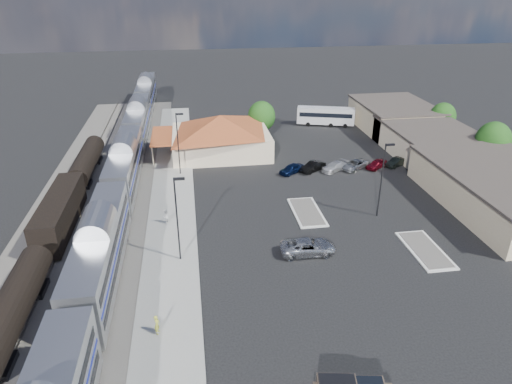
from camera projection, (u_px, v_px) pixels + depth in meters
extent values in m
plane|color=black|center=(277.00, 223.00, 52.32)|extent=(280.00, 280.00, 0.00)
cube|color=#4C4944|center=(99.00, 204.00, 56.62)|extent=(16.00, 100.00, 0.12)
cube|color=gray|center=(172.00, 206.00, 56.03)|extent=(5.50, 92.00, 0.18)
cube|color=silver|center=(101.00, 251.00, 41.42)|extent=(3.00, 20.00, 5.00)
cube|color=black|center=(105.00, 276.00, 42.60)|extent=(2.20, 16.00, 0.60)
cube|color=silver|center=(125.00, 165.00, 60.19)|extent=(3.00, 20.00, 5.00)
cube|color=black|center=(128.00, 184.00, 61.36)|extent=(2.20, 16.00, 0.60)
cube|color=silver|center=(138.00, 120.00, 78.95)|extent=(3.00, 20.00, 5.00)
cube|color=black|center=(140.00, 136.00, 80.13)|extent=(2.20, 16.00, 0.60)
cube|color=silver|center=(146.00, 93.00, 97.72)|extent=(3.00, 20.00, 5.00)
cube|color=black|center=(148.00, 105.00, 98.90)|extent=(2.20, 16.00, 0.60)
cylinder|color=black|center=(12.00, 307.00, 35.87)|extent=(2.80, 14.00, 2.80)
cube|color=black|center=(17.00, 325.00, 36.64)|extent=(2.20, 12.00, 0.60)
cube|color=black|center=(60.00, 212.00, 50.12)|extent=(2.80, 14.00, 3.60)
cube|color=black|center=(63.00, 227.00, 50.94)|extent=(2.20, 12.00, 0.60)
cylinder|color=black|center=(87.00, 160.00, 64.46)|extent=(2.80, 14.00, 2.80)
cube|color=black|center=(89.00, 172.00, 65.23)|extent=(2.20, 12.00, 0.60)
cube|color=beige|center=(221.00, 142.00, 72.39)|extent=(15.00, 12.00, 3.60)
pyramid|color=brown|center=(220.00, 123.00, 71.07)|extent=(15.30, 12.24, 2.60)
cube|color=brown|center=(162.00, 136.00, 70.53)|extent=(3.20, 9.60, 0.25)
cube|color=#C6B28C|center=(505.00, 191.00, 55.20)|extent=(14.00, 22.00, 4.20)
cube|color=#3F3833|center=(509.00, 174.00, 54.23)|extent=(14.40, 22.40, 0.30)
cube|color=#C6B28C|center=(431.00, 143.00, 71.32)|extent=(12.00, 18.00, 4.00)
cube|color=#3F3833|center=(433.00, 130.00, 70.40)|extent=(12.40, 18.40, 0.30)
cube|color=#C6B28C|center=(394.00, 117.00, 83.73)|extent=(12.00, 16.00, 4.50)
cube|color=#3F3833|center=(396.00, 104.00, 82.70)|extent=(12.40, 16.40, 0.30)
cube|color=silver|center=(307.00, 212.00, 54.62)|extent=(3.30, 7.50, 0.15)
cube|color=#4C4944|center=(307.00, 211.00, 54.58)|extent=(2.70, 6.90, 0.10)
cube|color=silver|center=(425.00, 250.00, 47.03)|extent=(3.30, 7.50, 0.15)
cube|color=#4C4944|center=(425.00, 249.00, 46.99)|extent=(2.70, 6.90, 0.10)
cylinder|color=black|center=(177.00, 221.00, 43.55)|extent=(0.16, 0.16, 9.00)
cube|color=black|center=(179.00, 179.00, 41.76)|extent=(1.00, 0.25, 0.22)
cylinder|color=black|center=(178.00, 145.00, 63.21)|extent=(0.16, 0.16, 9.00)
cube|color=black|center=(180.00, 114.00, 61.42)|extent=(1.00, 0.25, 0.22)
cylinder|color=black|center=(381.00, 181.00, 52.01)|extent=(0.16, 0.16, 9.00)
cube|color=black|center=(390.00, 145.00, 50.22)|extent=(1.00, 0.25, 0.22)
cylinder|color=#382314|center=(489.00, 158.00, 67.01)|extent=(0.30, 0.30, 2.86)
ellipsoid|color=#124113|center=(493.00, 140.00, 65.82)|extent=(4.94, 4.94, 5.46)
cylinder|color=#382314|center=(440.00, 131.00, 79.59)|extent=(0.30, 0.30, 2.55)
ellipsoid|color=#124113|center=(443.00, 117.00, 78.52)|extent=(4.41, 4.41, 4.87)
cylinder|color=#382314|center=(261.00, 131.00, 78.95)|extent=(0.30, 0.30, 2.73)
ellipsoid|color=#124113|center=(262.00, 116.00, 77.81)|extent=(4.71, 4.71, 5.21)
imported|color=#A5A7AD|center=(308.00, 247.00, 46.26)|extent=(5.76, 2.79, 1.58)
cube|color=white|center=(326.00, 116.00, 85.87)|extent=(10.84, 5.28, 3.01)
cube|color=black|center=(326.00, 114.00, 85.71)|extent=(10.03, 5.07, 0.80)
cylinder|color=black|center=(345.00, 126.00, 85.10)|extent=(0.84, 0.48, 0.80)
cylinder|color=black|center=(345.00, 123.00, 86.95)|extent=(0.84, 0.48, 0.80)
cylinder|color=black|center=(308.00, 124.00, 86.00)|extent=(0.84, 0.48, 0.80)
cylinder|color=black|center=(308.00, 121.00, 87.85)|extent=(0.84, 0.48, 0.80)
imported|color=gold|center=(157.00, 325.00, 35.60)|extent=(0.50, 0.67, 1.69)
imported|color=silver|center=(165.00, 217.00, 51.58)|extent=(0.78, 0.93, 1.70)
imported|color=#0B1738|center=(292.00, 169.00, 65.30)|extent=(4.25, 3.52, 1.37)
imported|color=black|center=(313.00, 167.00, 65.99)|extent=(4.36, 3.57, 1.40)
imported|color=silver|center=(335.00, 167.00, 66.18)|extent=(4.76, 3.81, 1.29)
imported|color=gray|center=(355.00, 164.00, 66.87)|extent=(5.20, 4.44, 1.33)
imported|color=maroon|center=(377.00, 164.00, 67.04)|extent=(4.03, 3.41, 1.30)
imported|color=black|center=(396.00, 162.00, 67.75)|extent=(4.01, 3.10, 1.27)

